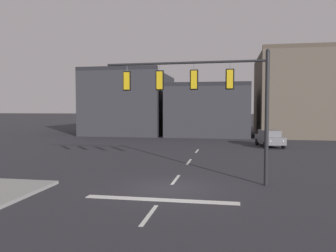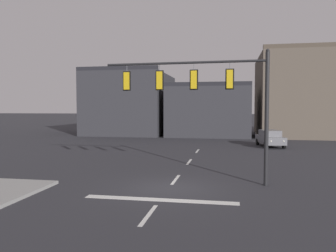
# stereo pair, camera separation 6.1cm
# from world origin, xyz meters

# --- Properties ---
(ground_plane) EXTENTS (400.00, 400.00, 0.00)m
(ground_plane) POSITION_xyz_m (0.00, 0.00, 0.00)
(ground_plane) COLOR #2B2B30
(stop_bar_paint) EXTENTS (6.40, 0.50, 0.01)m
(stop_bar_paint) POSITION_xyz_m (0.00, -2.00, 0.00)
(stop_bar_paint) COLOR silver
(stop_bar_paint) RESTS_ON ground
(lane_centreline) EXTENTS (0.16, 26.40, 0.01)m
(lane_centreline) POSITION_xyz_m (0.00, 2.00, 0.00)
(lane_centreline) COLOR silver
(lane_centreline) RESTS_ON ground
(signal_mast_near_side) EXTENTS (8.23, 0.59, 6.59)m
(signal_mast_near_side) POSITION_xyz_m (1.64, 1.57, 4.68)
(signal_mast_near_side) COLOR black
(signal_mast_near_side) RESTS_ON ground
(car_lot_nearside) EXTENTS (2.55, 4.65, 1.61)m
(car_lot_nearside) POSITION_xyz_m (6.63, 18.61, 0.86)
(car_lot_nearside) COLOR slate
(car_lot_nearside) RESTS_ON ground
(building_row) EXTENTS (36.01, 13.65, 11.24)m
(building_row) POSITION_xyz_m (2.20, 32.60, 4.67)
(building_row) COLOR #2D2D33
(building_row) RESTS_ON ground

